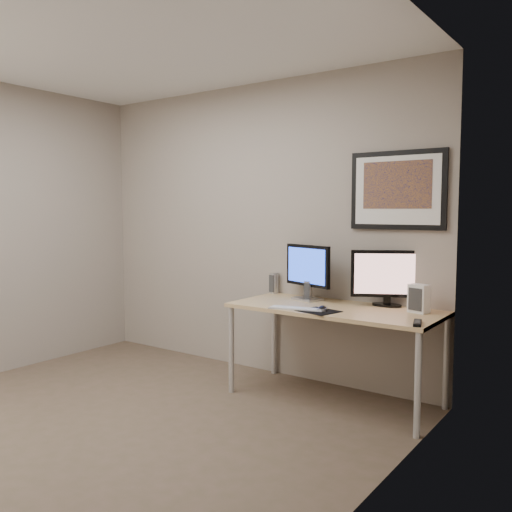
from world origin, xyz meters
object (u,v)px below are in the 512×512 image
object	(u,v)px
speaker_right	(308,291)
desk	(334,316)
monitor_large	(308,270)
fan_unit	(419,299)
framed_art	(397,190)
monitor_tv	(387,276)
speaker_left	(274,283)
keyboard	(297,309)

from	to	relation	value
speaker_right	desk	bearing A→B (deg)	-38.25
monitor_large	fan_unit	distance (m)	0.95
monitor_large	speaker_right	world-z (taller)	monitor_large
monitor_large	speaker_right	bearing A→B (deg)	-33.72
framed_art	desk	bearing A→B (deg)	-136.54
framed_art	monitor_tv	size ratio (longest dim) A/B	1.50
speaker_left	desk	bearing A→B (deg)	-13.91
speaker_left	keyboard	distance (m)	0.80
framed_art	monitor_large	bearing A→B (deg)	-166.51
framed_art	monitor_large	distance (m)	0.95
desk	monitor_large	size ratio (longest dim) A/B	3.31
monitor_tv	fan_unit	xyz separation A→B (m)	(0.29, -0.11, -0.13)
monitor_large	monitor_tv	distance (m)	0.65
desk	fan_unit	size ratio (longest dim) A/B	7.79
speaker_right	fan_unit	world-z (taller)	fan_unit
speaker_right	keyboard	xyz separation A→B (m)	(0.13, -0.40, -0.07)
monitor_large	fan_unit	bearing A→B (deg)	18.01
monitor_tv	speaker_left	xyz separation A→B (m)	(-1.06, 0.04, -0.14)
desk	monitor_large	distance (m)	0.49
desk	fan_unit	world-z (taller)	fan_unit
fan_unit	framed_art	bearing A→B (deg)	157.70
monitor_large	fan_unit	size ratio (longest dim) A/B	2.35
speaker_left	speaker_right	distance (m)	0.46
monitor_tv	fan_unit	bearing A→B (deg)	-49.99
monitor_tv	speaker_right	world-z (taller)	monitor_tv
monitor_tv	speaker_right	xyz separation A→B (m)	(-0.63, -0.12, -0.15)
speaker_right	monitor_large	bearing A→B (deg)	113.86
monitor_large	speaker_left	bearing A→B (deg)	-179.47
framed_art	speaker_left	world-z (taller)	framed_art
monitor_large	speaker_left	world-z (taller)	monitor_large
keyboard	speaker_left	bearing A→B (deg)	123.10
monitor_tv	keyboard	distance (m)	0.75
speaker_left	fan_unit	size ratio (longest dim) A/B	0.89
desk	keyboard	size ratio (longest dim) A/B	3.86
desk	monitor_large	xyz separation A→B (m)	(-0.34, 0.17, 0.32)
desk	speaker_right	xyz separation A→B (m)	(-0.32, 0.15, 0.15)
monitor_large	fan_unit	xyz separation A→B (m)	(0.93, -0.01, -0.15)
monitor_large	fan_unit	world-z (taller)	monitor_large
speaker_left	monitor_tv	bearing A→B (deg)	6.03
speaker_right	fan_unit	size ratio (longest dim) A/B	0.78
monitor_tv	speaker_right	distance (m)	0.66
keyboard	fan_unit	size ratio (longest dim) A/B	2.02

